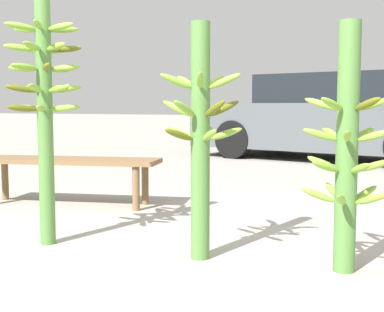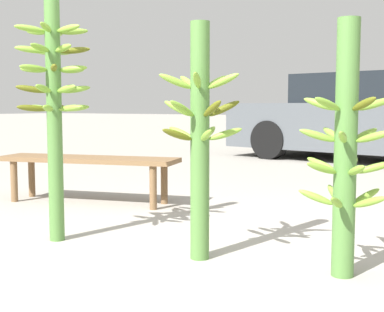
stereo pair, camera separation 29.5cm
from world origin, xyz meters
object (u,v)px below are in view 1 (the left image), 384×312
Objects in this scene: banana_stalk_left at (44,92)px; banana_stalk_center at (200,135)px; market_bench at (66,165)px; banana_stalk_right at (347,149)px; parked_car at (337,118)px.

banana_stalk_center is at bearing 5.23° from banana_stalk_left.
market_bench is at bearing 148.66° from banana_stalk_center.
banana_stalk_center reaches higher than market_bench.
market_bench is (-2.44, 0.93, -0.29)m from banana_stalk_right.
parked_car is at bearing 99.22° from banana_stalk_right.
banana_stalk_left is 1.02m from banana_stalk_center.
banana_stalk_right reaches higher than market_bench.
banana_stalk_center is 5.93m from parked_car.
banana_stalk_center is at bearing -173.65° from banana_stalk_right.
parked_car is at bearing 82.40° from banana_stalk_left.
parked_car is (-0.18, 5.92, -0.04)m from banana_stalk_center.
banana_stalk_right is at bearing 6.35° from banana_stalk_center.
market_bench is at bearing 159.08° from banana_stalk_right.
banana_stalk_right is at bearing -34.33° from market_bench.
banana_stalk_right is at bearing -158.62° from parked_car.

